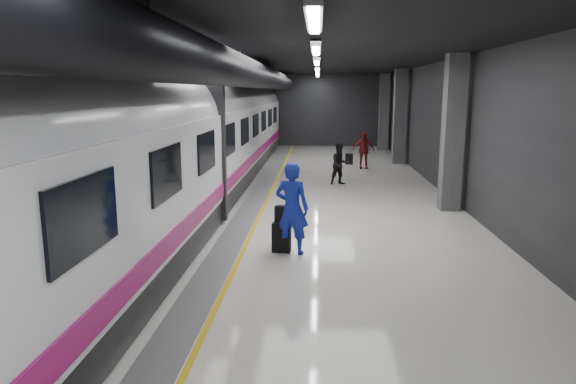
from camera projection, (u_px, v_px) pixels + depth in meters
name	position (u px, v px, depth m)	size (l,w,h in m)	color
ground	(292.00, 224.00, 13.55)	(40.00, 40.00, 0.00)	silver
platform_hall	(283.00, 88.00, 13.82)	(10.02, 40.02, 4.51)	black
train	(167.00, 145.00, 13.33)	(3.05, 38.00, 4.05)	black
traveler_main	(292.00, 208.00, 10.93)	(0.73, 0.48, 2.00)	#1A1DC8
suitcase_main	(281.00, 237.00, 11.17)	(0.40, 0.25, 0.65)	black
shoulder_bag	(282.00, 215.00, 11.04)	(0.29, 0.15, 0.38)	black
traveler_far_a	(340.00, 164.00, 19.17)	(0.75, 0.58, 1.54)	black
traveler_far_b	(364.00, 150.00, 23.18)	(0.98, 0.41, 1.67)	maroon
suitcase_far	(349.00, 159.00, 24.65)	(0.35, 0.23, 0.52)	black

